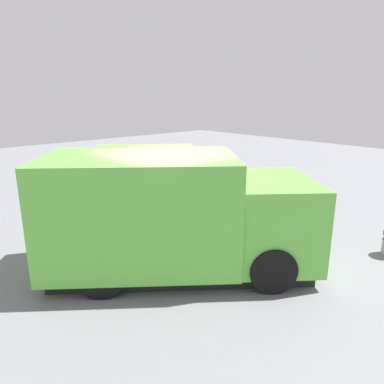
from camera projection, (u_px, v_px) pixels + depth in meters
name	position (u px, v px, depth m)	size (l,w,h in m)	color
ground_plane	(174.00, 257.00, 7.65)	(40.00, 40.00, 0.00)	slate
food_truck	(174.00, 216.00, 6.87)	(5.30, 4.90, 2.31)	#63BF41
person_customer	(211.00, 194.00, 11.21)	(0.73, 0.73, 0.90)	#6C724F
planter_flowering_side	(252.00, 191.00, 11.38)	(0.67, 0.67, 0.78)	#9F9188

